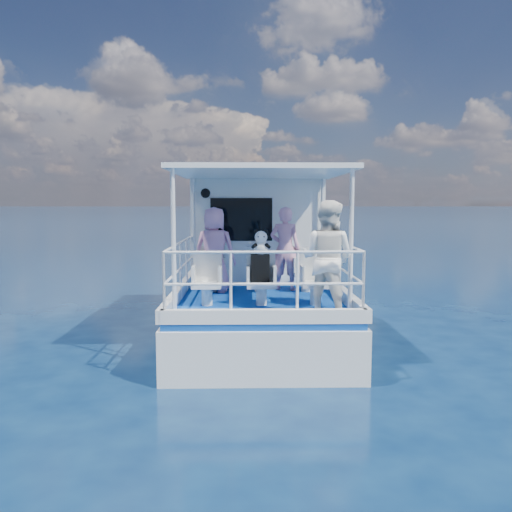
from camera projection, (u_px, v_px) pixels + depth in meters
The scene contains 20 objects.
ground at pixel (260, 340), 9.46m from camera, with size 2000.00×2000.00×0.00m, color #081D3F.
hull at pixel (258, 327), 10.46m from camera, with size 3.00×7.00×1.60m, color white.
deck at pixel (258, 287), 10.37m from camera, with size 2.90×6.90×0.10m, color navy.
cabin at pixel (257, 229), 11.55m from camera, with size 2.85×2.00×2.20m, color white.
canopy at pixel (260, 172), 8.94m from camera, with size 3.00×3.20×0.08m, color white.
canopy_posts at pixel (260, 236), 9.01m from camera, with size 2.77×2.97×2.20m.
railings at pixel (260, 271), 8.75m from camera, with size 2.84×3.59×1.00m, color white, non-canonical shape.
seat_port_fwd at pixel (212, 282), 9.53m from camera, with size 0.48×0.46×0.38m, color silver.
seat_center_fwd at pixel (259, 282), 9.55m from camera, with size 0.48×0.46×0.38m, color silver.
seat_stbd_fwd at pixel (306, 282), 9.57m from camera, with size 0.48×0.46×0.38m, color silver.
seat_port_aft at pixel (207, 294), 8.24m from camera, with size 0.48×0.46×0.38m, color silver.
seat_center_aft at pixel (261, 294), 8.26m from camera, with size 0.48×0.46×0.38m, color silver.
seat_stbd_aft at pixel (315, 293), 8.28m from camera, with size 0.48×0.46×0.38m, color silver.
passenger_port_fwd at pixel (214, 250), 9.42m from camera, with size 0.60×0.43×1.62m, color pink.
passenger_stbd_fwd at pixel (285, 249), 9.68m from camera, with size 0.59×0.39×1.62m, color pink.
passenger_stbd_aft at pixel (327, 259), 7.38m from camera, with size 0.84×0.65×1.72m, color white.
backpack_port at pixel (212, 262), 9.46m from camera, with size 0.31×0.17×0.40m, color black.
backpack_center at pixel (260, 268), 8.21m from camera, with size 0.31×0.17×0.46m, color black.
compact_camera at pixel (213, 249), 9.43m from camera, with size 0.10×0.06×0.06m, color black.
panda at pixel (261, 242), 8.17m from camera, with size 0.26×0.22×0.41m, color silver, non-canonical shape.
Camera 1 is at (-0.25, -9.25, 2.55)m, focal length 35.00 mm.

